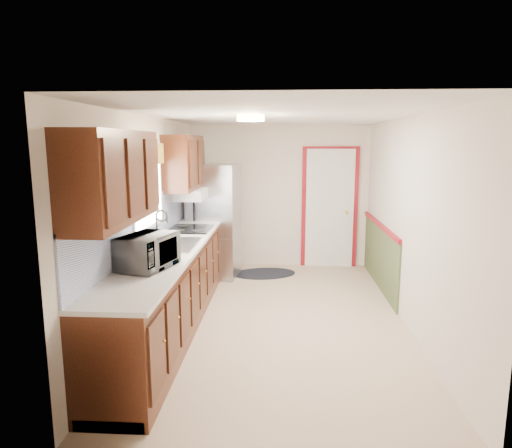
# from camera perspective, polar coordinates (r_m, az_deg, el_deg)

# --- Properties ---
(room_shell) EXTENTS (3.20, 5.20, 2.52)m
(room_shell) POSITION_cam_1_polar(r_m,az_deg,el_deg) (5.32, 2.73, 0.38)
(room_shell) COLOR tan
(room_shell) RESTS_ON ground
(kitchen_run) EXTENTS (0.63, 4.00, 2.20)m
(kitchen_run) POSITION_cam_1_polar(r_m,az_deg,el_deg) (5.28, -10.92, -4.21)
(kitchen_run) COLOR #3B190D
(kitchen_run) RESTS_ON ground
(back_wall_trim) EXTENTS (1.12, 2.30, 2.08)m
(back_wall_trim) POSITION_cam_1_polar(r_m,az_deg,el_deg) (7.61, 10.41, 0.81)
(back_wall_trim) COLOR maroon
(back_wall_trim) RESTS_ON ground
(ceiling_fixture) EXTENTS (0.30, 0.30, 0.06)m
(ceiling_fixture) POSITION_cam_1_polar(r_m,az_deg,el_deg) (5.06, -0.68, 13.08)
(ceiling_fixture) COLOR #FFD88C
(ceiling_fixture) RESTS_ON room_shell
(microwave) EXTENTS (0.46, 0.64, 0.39)m
(microwave) POSITION_cam_1_polar(r_m,az_deg,el_deg) (4.37, -13.42, -2.91)
(microwave) COLOR white
(microwave) RESTS_ON kitchen_run
(refrigerator) EXTENTS (0.81, 0.78, 1.77)m
(refrigerator) POSITION_cam_1_polar(r_m,az_deg,el_deg) (7.22, -5.24, 0.41)
(refrigerator) COLOR #B7B7BC
(refrigerator) RESTS_ON ground
(rug) EXTENTS (1.14, 0.87, 0.01)m
(rug) POSITION_cam_1_polar(r_m,az_deg,el_deg) (7.45, 1.06, -6.20)
(rug) COLOR black
(rug) RESTS_ON ground
(cooktop) EXTENTS (0.54, 0.65, 0.02)m
(cooktop) POSITION_cam_1_polar(r_m,az_deg,el_deg) (6.23, -8.22, -0.61)
(cooktop) COLOR black
(cooktop) RESTS_ON kitchen_run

